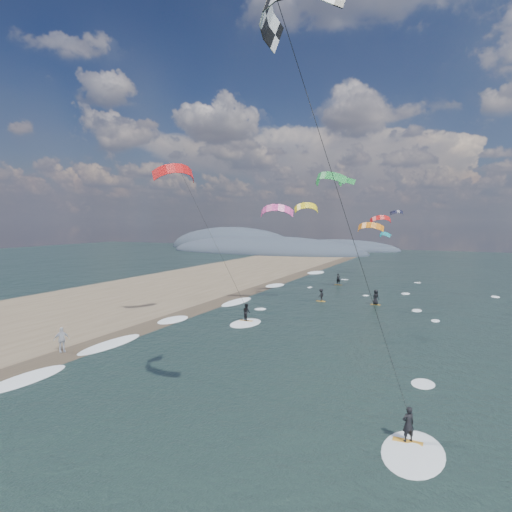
% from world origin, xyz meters
% --- Properties ---
extents(ground, '(260.00, 260.00, 0.00)m').
position_xyz_m(ground, '(0.00, 0.00, 0.00)').
color(ground, black).
rests_on(ground, ground).
extents(sand_strip, '(26.00, 240.00, 0.00)m').
position_xyz_m(sand_strip, '(-24.00, 10.00, 0.00)').
color(sand_strip, brown).
rests_on(sand_strip, ground).
extents(wet_sand_strip, '(3.00, 240.00, 0.00)m').
position_xyz_m(wet_sand_strip, '(-12.00, 10.00, 0.00)').
color(wet_sand_strip, '#382D23').
rests_on(wet_sand_strip, ground).
extents(coastal_hills, '(80.00, 41.00, 15.00)m').
position_xyz_m(coastal_hills, '(-44.84, 107.86, 0.00)').
color(coastal_hills, '#3D4756').
rests_on(coastal_hills, ground).
extents(kitesurfer_near_a, '(7.71, 9.17, 18.21)m').
position_xyz_m(kitesurfer_near_a, '(9.00, -4.66, 13.76)').
color(kitesurfer_near_a, orange).
rests_on(kitesurfer_near_a, ground).
extents(kitesurfer_near_b, '(6.77, 9.31, 15.31)m').
position_xyz_m(kitesurfer_near_b, '(-7.08, 13.39, 10.02)').
color(kitesurfer_near_b, orange).
rests_on(kitesurfer_near_b, ground).
extents(far_kitesurfers, '(8.99, 14.81, 1.80)m').
position_xyz_m(far_kitesurfers, '(1.20, 33.94, 0.85)').
color(far_kitesurfers, orange).
rests_on(far_kitesurfers, ground).
extents(bg_kite_field, '(10.76, 67.47, 10.57)m').
position_xyz_m(bg_kite_field, '(-0.68, 47.44, 11.77)').
color(bg_kite_field, yellow).
rests_on(bg_kite_field, ground).
extents(shoreline_surf, '(2.40, 79.40, 0.11)m').
position_xyz_m(shoreline_surf, '(-10.80, 14.75, 0.00)').
color(shoreline_surf, white).
rests_on(shoreline_surf, ground).
extents(beach_walker, '(0.95, 1.20, 1.91)m').
position_xyz_m(beach_walker, '(-12.87, 2.88, 0.95)').
color(beach_walker, silver).
rests_on(beach_walker, ground).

